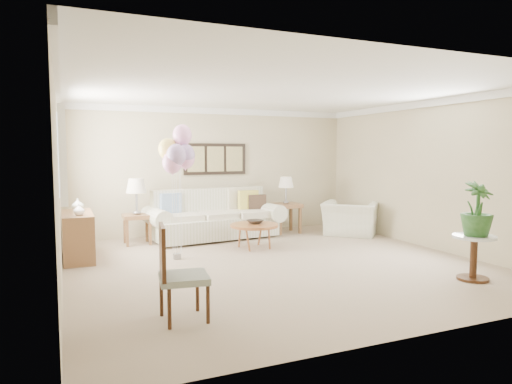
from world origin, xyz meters
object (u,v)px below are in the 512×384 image
at_px(coffee_table, 254,226).
at_px(accent_chair, 177,271).
at_px(sofa, 214,219).
at_px(armchair, 350,219).
at_px(balloon_cluster, 178,153).

height_order(coffee_table, accent_chair, accent_chair).
bearing_deg(accent_chair, sofa, 67.40).
xyz_separation_m(armchair, accent_chair, (-4.37, -3.33, 0.17)).
distance_m(accent_chair, balloon_cluster, 2.93).
distance_m(coffee_table, accent_chair, 3.56).
height_order(armchair, accent_chair, accent_chair).
bearing_deg(coffee_table, balloon_cluster, -168.30).
height_order(sofa, coffee_table, sofa).
relative_size(coffee_table, accent_chair, 0.87).
bearing_deg(armchair, balloon_cluster, 55.47).
bearing_deg(armchair, sofa, 28.95).
bearing_deg(sofa, armchair, -15.51).
height_order(accent_chair, balloon_cluster, balloon_cluster).
distance_m(sofa, armchair, 2.77).
bearing_deg(sofa, coffee_table, -72.90).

